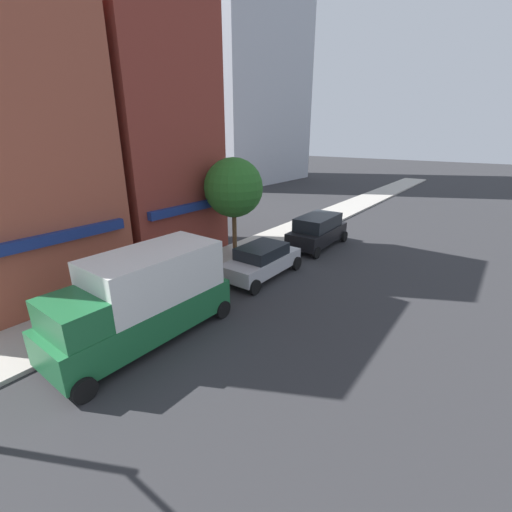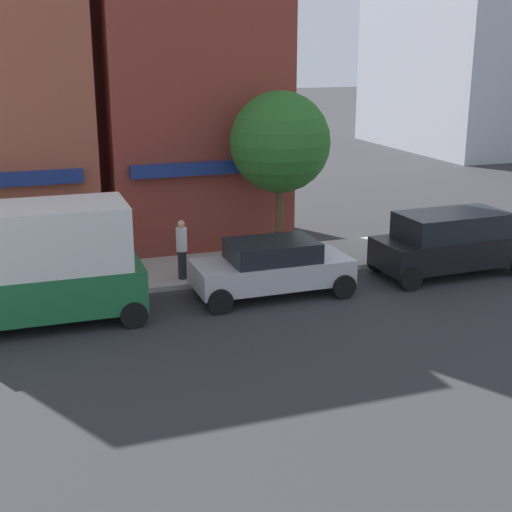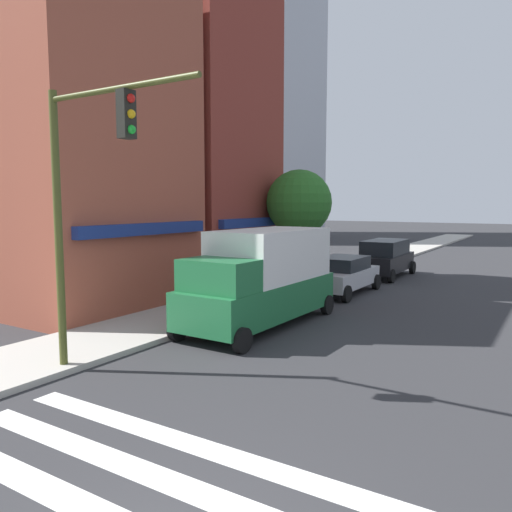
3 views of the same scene
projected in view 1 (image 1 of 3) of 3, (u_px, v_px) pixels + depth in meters
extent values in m
cube|color=navy|center=(50.00, 239.00, 12.43)|extent=(5.89, 0.30, 0.40)
cube|color=maroon|center=(149.00, 116.00, 17.64)|extent=(6.05, 5.00, 14.90)
cube|color=navy|center=(191.00, 208.00, 17.67)|extent=(5.14, 0.30, 0.40)
cube|color=#B2B7C1|center=(235.00, 1.00, 43.63)|extent=(18.01, 13.90, 44.87)
cube|color=#1E6638|center=(143.00, 317.00, 11.36)|extent=(6.23, 2.30, 1.10)
cube|color=silver|center=(154.00, 273.00, 11.37)|extent=(4.37, 2.27, 1.60)
cube|color=#1E6638|center=(79.00, 314.00, 9.52)|extent=(1.77, 2.12, 0.90)
cylinder|color=black|center=(46.00, 359.00, 10.13)|extent=(0.68, 0.22, 0.68)
cylinder|color=black|center=(84.00, 390.00, 8.90)|extent=(0.68, 0.22, 0.68)
cylinder|color=black|center=(183.00, 294.00, 14.20)|extent=(0.68, 0.22, 0.68)
cylinder|color=black|center=(223.00, 309.00, 12.97)|extent=(0.68, 0.22, 0.68)
cube|color=#B7B7BC|center=(262.00, 263.00, 16.56)|extent=(4.40, 1.80, 0.70)
cube|color=black|center=(262.00, 251.00, 16.35)|extent=(2.42, 1.66, 0.55)
cylinder|color=black|center=(224.00, 277.00, 15.83)|extent=(0.68, 0.22, 0.68)
cylinder|color=black|center=(255.00, 287.00, 14.82)|extent=(0.68, 0.22, 0.68)
cylinder|color=black|center=(268.00, 256.00, 18.54)|extent=(0.68, 0.22, 0.68)
cylinder|color=black|center=(296.00, 263.00, 17.53)|extent=(0.68, 0.22, 0.68)
cube|color=black|center=(317.00, 235.00, 20.94)|extent=(4.74, 2.00, 0.85)
cube|color=black|center=(318.00, 222.00, 20.67)|extent=(3.33, 1.82, 0.75)
cylinder|color=black|center=(287.00, 246.00, 20.15)|extent=(0.68, 0.22, 0.68)
cylinder|color=black|center=(316.00, 253.00, 19.09)|extent=(0.68, 0.22, 0.68)
cylinder|color=black|center=(317.00, 232.00, 23.09)|extent=(0.68, 0.22, 0.68)
cylinder|color=black|center=(344.00, 237.00, 22.02)|extent=(0.68, 0.22, 0.68)
cylinder|color=#23232D|center=(156.00, 274.00, 15.63)|extent=(0.26, 0.26, 0.85)
cylinder|color=red|center=(154.00, 258.00, 15.36)|extent=(0.32, 0.32, 0.70)
sphere|color=tan|center=(153.00, 248.00, 15.21)|extent=(0.22, 0.22, 0.22)
cylinder|color=#23232D|center=(203.00, 270.00, 16.05)|extent=(0.26, 0.26, 0.85)
cylinder|color=silver|center=(202.00, 254.00, 15.78)|extent=(0.32, 0.32, 0.70)
sphere|color=tan|center=(202.00, 245.00, 15.63)|extent=(0.22, 0.22, 0.22)
cylinder|color=red|center=(63.00, 336.00, 11.03)|extent=(0.20, 0.20, 0.65)
sphere|color=red|center=(60.00, 325.00, 10.90)|extent=(0.24, 0.24, 0.24)
cylinder|color=brown|center=(235.00, 232.00, 18.85)|extent=(0.24, 0.24, 2.67)
sphere|color=#286623|center=(234.00, 188.00, 18.02)|extent=(3.12, 3.12, 3.12)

